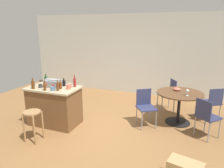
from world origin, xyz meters
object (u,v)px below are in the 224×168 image
(kitchen_island, at_px, (55,106))
(cup_1, at_px, (69,87))
(wooden_stool, at_px, (33,119))
(wine_glass, at_px, (188,91))
(folding_chair_near, at_px, (212,102))
(bottle_5, at_px, (33,85))
(cup_3, at_px, (33,85))
(folding_chair_right, at_px, (206,115))
(folding_chair_far, at_px, (169,92))
(toolbox, at_px, (53,83))
(bottle_6, at_px, (46,80))
(cup_0, at_px, (40,86))
(bottle_4, at_px, (75,82))
(folding_chair_left, at_px, (145,105))
(bottle_1, at_px, (64,83))
(bottle_0, at_px, (45,87))
(serving_bowl, at_px, (177,89))
(cup_4, at_px, (70,85))
(bottle_3, at_px, (60,85))
(cup_2, at_px, (53,89))
(dining_table, at_px, (179,100))
(bottle_2, at_px, (58,87))

(kitchen_island, xyz_separation_m, cup_1, (0.42, -0.01, 0.50))
(wooden_stool, height_order, wine_glass, wine_glass)
(folding_chair_near, height_order, bottle_5, bottle_5)
(folding_chair_near, distance_m, cup_3, 4.27)
(folding_chair_right, bearing_deg, folding_chair_far, 124.41)
(toolbox, distance_m, bottle_6, 0.36)
(cup_0, height_order, wine_glass, cup_0)
(bottle_5, bearing_deg, bottle_4, 30.73)
(folding_chair_left, height_order, bottle_1, bottle_1)
(bottle_0, height_order, serving_bowl, bottle_0)
(bottle_5, relative_size, cup_4, 2.11)
(folding_chair_near, xyz_separation_m, bottle_3, (-3.26, -1.49, 0.47))
(cup_0, xyz_separation_m, serving_bowl, (2.93, 1.36, -0.15))
(bottle_3, relative_size, cup_4, 1.69)
(bottle_0, bearing_deg, serving_bowl, 29.39)
(cup_2, bearing_deg, wine_glass, 22.18)
(bottle_6, bearing_deg, cup_1, -14.47)
(bottle_1, height_order, cup_3, bottle_1)
(folding_chair_right, xyz_separation_m, bottle_6, (-3.65, -0.34, 0.50))
(wooden_stool, height_order, bottle_0, bottle_0)
(kitchen_island, height_order, wine_glass, wine_glass)
(folding_chair_near, height_order, bottle_4, bottle_4)
(cup_2, bearing_deg, folding_chair_far, 41.78)
(wine_glass, bearing_deg, cup_3, -162.74)
(cup_2, bearing_deg, bottle_5, -176.73)
(folding_chair_right, bearing_deg, bottle_0, -166.67)
(folding_chair_near, bearing_deg, bottle_6, -161.66)
(bottle_1, bearing_deg, dining_table, 19.33)
(bottle_3, height_order, cup_0, bottle_3)
(kitchen_island, relative_size, bottle_5, 4.71)
(wine_glass, xyz_separation_m, serving_bowl, (-0.25, 0.34, -0.07))
(kitchen_island, xyz_separation_m, cup_0, (-0.26, -0.12, 0.49))
(toolbox, height_order, wine_glass, toolbox)
(folding_chair_far, distance_m, bottle_5, 3.49)
(bottle_4, bearing_deg, folding_chair_far, 38.78)
(folding_chair_far, xyz_separation_m, bottle_6, (-2.76, -1.63, 0.48))
(bottle_2, relative_size, cup_3, 2.26)
(folding_chair_left, bearing_deg, folding_chair_far, 70.39)
(folding_chair_near, bearing_deg, serving_bowl, -165.76)
(folding_chair_right, distance_m, cup_1, 2.98)
(folding_chair_left, xyz_separation_m, folding_chair_right, (1.29, -0.15, -0.00))
(folding_chair_left, relative_size, cup_2, 7.23)
(toolbox, xyz_separation_m, bottle_5, (-0.33, -0.26, 0.01))
(dining_table, relative_size, folding_chair_left, 1.25)
(wooden_stool, relative_size, bottle_2, 2.61)
(cup_2, xyz_separation_m, cup_3, (-0.60, 0.08, 0.01))
(bottle_3, xyz_separation_m, bottle_6, (-0.56, 0.23, 0.02))
(bottle_5, distance_m, bottle_6, 0.44)
(folding_chair_right, relative_size, bottle_3, 4.24)
(bottle_0, relative_size, cup_4, 1.90)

